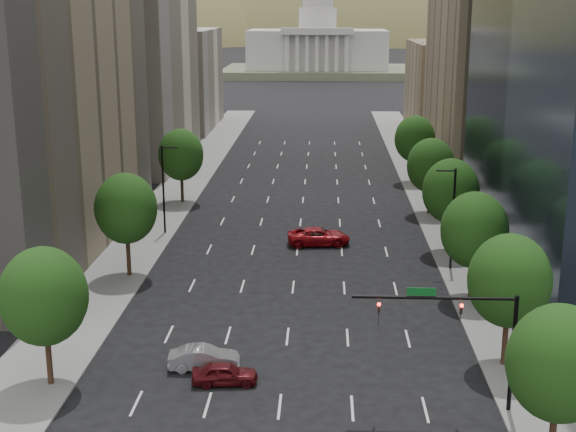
# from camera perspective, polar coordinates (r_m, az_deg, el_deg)

# --- Properties ---
(sidewalk_left) EXTENTS (6.00, 200.00, 0.15)m
(sidewalk_left) POSITION_cam_1_polar(r_m,az_deg,el_deg) (76.74, -10.98, -2.24)
(sidewalk_left) COLOR slate
(sidewalk_left) RESTS_ON ground
(sidewalk_right) EXTENTS (6.00, 200.00, 0.15)m
(sidewalk_right) POSITION_cam_1_polar(r_m,az_deg,el_deg) (75.78, 12.48, -2.54)
(sidewalk_right) COLOR slate
(sidewalk_right) RESTS_ON ground
(midrise_cream_left) EXTENTS (14.00, 30.00, 35.00)m
(midrise_cream_left) POSITION_cam_1_polar(r_m,az_deg,el_deg) (117.56, -11.12, 12.29)
(midrise_cream_left) COLOR beige
(midrise_cream_left) RESTS_ON ground
(filler_left) EXTENTS (14.00, 26.00, 18.00)m
(filler_left) POSITION_cam_1_polar(r_m,az_deg,el_deg) (150.34, -8.01, 9.69)
(filler_left) COLOR beige
(filler_left) RESTS_ON ground
(parking_tan_right) EXTENTS (14.00, 30.00, 30.00)m
(parking_tan_right) POSITION_cam_1_polar(r_m,az_deg,el_deg) (113.75, 14.33, 10.77)
(parking_tan_right) COLOR #8C7759
(parking_tan_right) RESTS_ON ground
(filler_right) EXTENTS (14.00, 26.00, 16.00)m
(filler_right) POSITION_cam_1_polar(r_m,az_deg,el_deg) (146.70, 11.61, 9.01)
(filler_right) COLOR #8C7759
(filler_right) RESTS_ON ground
(tree_right_0) EXTENTS (5.20, 5.20, 8.39)m
(tree_right_0) POSITION_cam_1_polar(r_m,az_deg,el_deg) (41.66, 18.88, -9.96)
(tree_right_0) COLOR #382316
(tree_right_0) RESTS_ON ground
(tree_right_1) EXTENTS (5.20, 5.20, 8.75)m
(tree_right_1) POSITION_cam_1_polar(r_m,az_deg,el_deg) (51.40, 15.59, -4.50)
(tree_right_1) COLOR #382316
(tree_right_1) RESTS_ON ground
(tree_right_2) EXTENTS (5.20, 5.20, 8.61)m
(tree_right_2) POSITION_cam_1_polar(r_m,az_deg,el_deg) (62.64, 13.21, -0.99)
(tree_right_2) COLOR #382316
(tree_right_2) RESTS_ON ground
(tree_right_3) EXTENTS (5.20, 5.20, 8.89)m
(tree_right_3) POSITION_cam_1_polar(r_m,az_deg,el_deg) (74.03, 11.59, 1.77)
(tree_right_3) COLOR #382316
(tree_right_3) RESTS_ON ground
(tree_right_4) EXTENTS (5.20, 5.20, 8.46)m
(tree_right_4) POSITION_cam_1_polar(r_m,az_deg,el_deg) (87.66, 10.20, 3.58)
(tree_right_4) COLOR #382316
(tree_right_4) RESTS_ON ground
(tree_right_5) EXTENTS (5.20, 5.20, 8.75)m
(tree_right_5) POSITION_cam_1_polar(r_m,az_deg,el_deg) (103.24, 9.08, 5.48)
(tree_right_5) COLOR #382316
(tree_right_5) RESTS_ON ground
(tree_left_0) EXTENTS (5.20, 5.20, 8.75)m
(tree_left_0) POSITION_cam_1_polar(r_m,az_deg,el_deg) (49.11, -17.11, -5.53)
(tree_left_0) COLOR #382316
(tree_left_0) RESTS_ON ground
(tree_left_1) EXTENTS (5.20, 5.20, 8.97)m
(tree_left_1) POSITION_cam_1_polar(r_m,az_deg,el_deg) (67.33, -11.54, 0.53)
(tree_left_1) COLOR #382316
(tree_left_1) RESTS_ON ground
(tree_left_2) EXTENTS (5.20, 5.20, 8.68)m
(tree_left_2) POSITION_cam_1_polar(r_m,az_deg,el_deg) (92.23, -7.68, 4.37)
(tree_left_2) COLOR #382316
(tree_left_2) RESTS_ON ground
(streetlight_rn) EXTENTS (1.70, 0.20, 9.00)m
(streetlight_rn) POSITION_cam_1_polar(r_m,az_deg,el_deg) (69.39, 11.70, -0.01)
(streetlight_rn) COLOR black
(streetlight_rn) RESTS_ON ground
(streetlight_ln) EXTENTS (1.70, 0.20, 9.00)m
(streetlight_ln) POSITION_cam_1_polar(r_m,az_deg,el_deg) (79.79, -8.89, 2.07)
(streetlight_ln) COLOR black
(streetlight_ln) RESTS_ON ground
(traffic_signal) EXTENTS (9.12, 0.40, 7.38)m
(traffic_signal) POSITION_cam_1_polar(r_m,az_deg,el_deg) (45.40, 12.89, -7.71)
(traffic_signal) COLOR black
(traffic_signal) RESTS_ON ground
(capitol) EXTENTS (60.00, 40.00, 35.20)m
(capitol) POSITION_cam_1_polar(r_m,az_deg,el_deg) (261.31, 2.12, 11.89)
(capitol) COLOR #596647
(capitol) RESTS_ON ground
(foothills) EXTENTS (720.00, 413.00, 263.00)m
(foothills) POSITION_cam_1_polar(r_m,az_deg,el_deg) (614.42, 5.67, 9.24)
(foothills) COLOR olive
(foothills) RESTS_ON ground
(car_maroon) EXTENTS (4.13, 1.97, 1.36)m
(car_maroon) POSITION_cam_1_polar(r_m,az_deg,el_deg) (49.33, -4.56, -11.19)
(car_maroon) COLOR #4E0D11
(car_maroon) RESTS_ON ground
(car_silver) EXTENTS (4.62, 2.01, 1.48)m
(car_silver) POSITION_cam_1_polar(r_m,az_deg,el_deg) (51.30, -6.04, -10.09)
(car_silver) COLOR #9E9EA3
(car_silver) RESTS_ON ground
(car_red_far) EXTENTS (6.24, 3.39, 1.66)m
(car_red_far) POSITION_cam_1_polar(r_m,az_deg,el_deg) (76.28, 2.22, -1.47)
(car_red_far) COLOR maroon
(car_red_far) RESTS_ON ground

